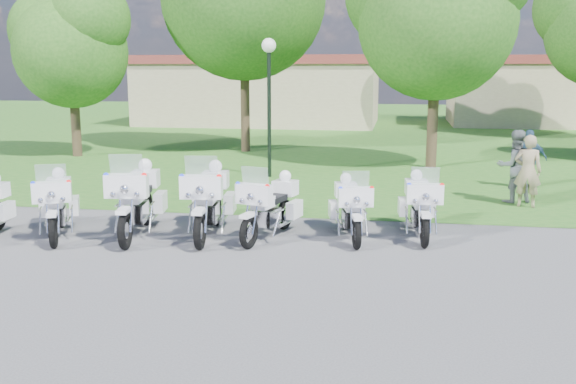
% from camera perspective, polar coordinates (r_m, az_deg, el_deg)
% --- Properties ---
extents(ground, '(100.00, 100.00, 0.00)m').
position_cam_1_polar(ground, '(11.87, -2.57, -5.54)').
color(ground, '#4D4D52').
rests_on(ground, ground).
extents(grass_lawn, '(100.00, 48.00, 0.01)m').
position_cam_1_polar(grass_lawn, '(38.34, 6.19, 5.85)').
color(grass_lawn, '#266820').
rests_on(grass_lawn, ground).
extents(motorcycle_1, '(1.38, 2.20, 1.59)m').
position_cam_1_polar(motorcycle_1, '(13.83, -19.86, -0.99)').
color(motorcycle_1, black).
rests_on(motorcycle_1, ground).
extents(motorcycle_2, '(1.16, 2.64, 1.78)m').
position_cam_1_polar(motorcycle_2, '(13.42, -13.22, -0.61)').
color(motorcycle_2, black).
rests_on(motorcycle_2, ground).
extents(motorcycle_3, '(1.04, 2.61, 1.76)m').
position_cam_1_polar(motorcycle_3, '(13.13, -7.00, -0.70)').
color(motorcycle_3, black).
rests_on(motorcycle_3, ground).
extents(motorcycle_4, '(1.11, 2.26, 1.54)m').
position_cam_1_polar(motorcycle_4, '(12.91, -1.55, -1.23)').
color(motorcycle_4, black).
rests_on(motorcycle_4, ground).
extents(motorcycle_5, '(1.02, 2.16, 1.47)m').
position_cam_1_polar(motorcycle_5, '(12.97, 5.53, -1.36)').
color(motorcycle_5, black).
rests_on(motorcycle_5, ground).
extents(motorcycle_6, '(0.86, 2.28, 1.53)m').
position_cam_1_polar(motorcycle_6, '(13.31, 11.62, -1.11)').
color(motorcycle_6, black).
rests_on(motorcycle_6, ground).
extents(lamp_post, '(0.44, 0.44, 4.27)m').
position_cam_1_polar(lamp_post, '(19.95, -1.70, 10.50)').
color(lamp_post, black).
rests_on(lamp_post, ground).
extents(tree_0, '(4.97, 4.24, 6.63)m').
position_cam_1_polar(tree_0, '(26.16, -18.81, 12.61)').
color(tree_0, '#38281C').
rests_on(tree_0, ground).
extents(tree_2, '(6.12, 5.22, 8.16)m').
position_cam_1_polar(tree_2, '(22.54, 13.02, 15.85)').
color(tree_2, '#38281C').
rests_on(tree_2, ground).
extents(building_west, '(14.56, 8.32, 4.10)m').
position_cam_1_polar(building_west, '(40.04, -2.35, 9.08)').
color(building_west, tan).
rests_on(building_west, ground).
extents(building_east, '(11.44, 7.28, 4.10)m').
position_cam_1_polar(building_east, '(42.01, 21.85, 8.40)').
color(building_east, tan).
rests_on(building_east, ground).
extents(bystander_a, '(0.72, 0.55, 1.78)m').
position_cam_1_polar(bystander_a, '(16.72, 20.53, 1.73)').
color(bystander_a, '#9B8969').
rests_on(bystander_a, ground).
extents(bystander_b, '(1.04, 0.90, 1.85)m').
position_cam_1_polar(bystander_b, '(17.18, 19.48, 2.14)').
color(bystander_b, slate).
rests_on(bystander_b, ground).
extents(bystander_c, '(0.98, 0.43, 1.66)m').
position_cam_1_polar(bystander_c, '(19.41, 20.62, 2.74)').
color(bystander_c, '#315477').
rests_on(bystander_c, ground).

